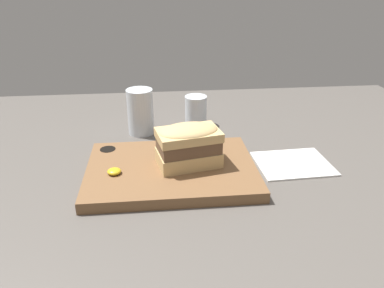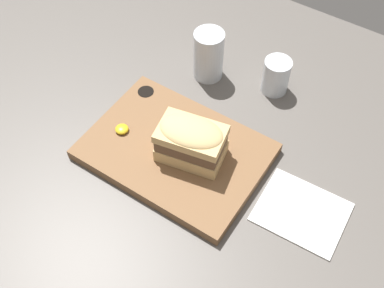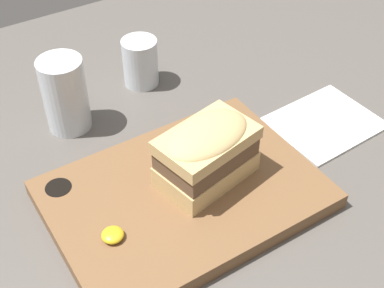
# 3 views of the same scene
# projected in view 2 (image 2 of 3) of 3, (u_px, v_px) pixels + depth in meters

# --- Properties ---
(dining_table) EXTENTS (1.61, 1.30, 0.02)m
(dining_table) POSITION_uv_depth(u_px,v_px,m) (171.00, 176.00, 0.99)
(dining_table) COLOR #56514C
(dining_table) RESTS_ON ground
(serving_board) EXTENTS (0.36, 0.26, 0.02)m
(serving_board) POSITION_uv_depth(u_px,v_px,m) (175.00, 151.00, 1.00)
(serving_board) COLOR brown
(serving_board) RESTS_ON dining_table
(sandwich) EXTENTS (0.14, 0.11, 0.09)m
(sandwich) POSITION_uv_depth(u_px,v_px,m) (191.00, 140.00, 0.94)
(sandwich) COLOR tan
(sandwich) RESTS_ON serving_board
(mustard_dollop) EXTENTS (0.03, 0.03, 0.01)m
(mustard_dollop) POSITION_uv_depth(u_px,v_px,m) (122.00, 129.00, 1.01)
(mustard_dollop) COLOR gold
(mustard_dollop) RESTS_ON serving_board
(water_glass) EXTENTS (0.07, 0.07, 0.12)m
(water_glass) POSITION_uv_depth(u_px,v_px,m) (208.00, 58.00, 1.11)
(water_glass) COLOR silver
(water_glass) RESTS_ON dining_table
(wine_glass) EXTENTS (0.06, 0.06, 0.08)m
(wine_glass) POSITION_uv_depth(u_px,v_px,m) (276.00, 77.00, 1.09)
(wine_glass) COLOR silver
(wine_glass) RESTS_ON dining_table
(napkin) EXTENTS (0.17, 0.14, 0.00)m
(napkin) POSITION_uv_depth(u_px,v_px,m) (302.00, 212.00, 0.92)
(napkin) COLOR white
(napkin) RESTS_ON dining_table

